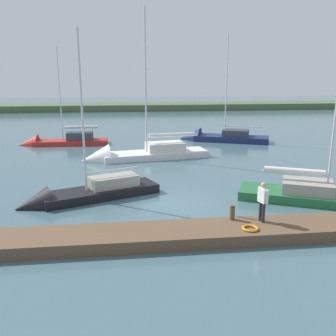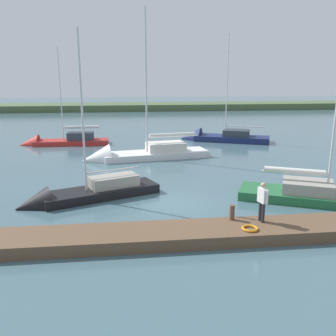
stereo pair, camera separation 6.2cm
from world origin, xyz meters
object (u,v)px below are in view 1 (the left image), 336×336
sailboat_near_dock (216,139)px  person_on_dock (263,199)px  life_ring_buoy (250,228)px  sailboat_inner_slip (135,156)px  sailboat_mid_channel (82,197)px  sailboat_behind_pier (58,143)px  mooring_post_near (232,212)px

sailboat_near_dock → person_on_dock: size_ratio=6.69×
life_ring_buoy → sailboat_inner_slip: size_ratio=0.05×
life_ring_buoy → sailboat_mid_channel: bearing=-39.3°
sailboat_mid_channel → sailboat_behind_pier: bearing=-98.8°
sailboat_inner_slip → mooring_post_near: bearing=94.5°
mooring_post_near → sailboat_mid_channel: (6.86, -4.85, -0.67)m
sailboat_behind_pier → person_on_dock: bearing=118.8°
sailboat_mid_channel → person_on_dock: bearing=124.9°
sailboat_inner_slip → sailboat_mid_channel: bearing=62.0°
life_ring_buoy → sailboat_inner_slip: sailboat_inner_slip is taller
mooring_post_near → sailboat_inner_slip: bearing=-75.9°
mooring_post_near → life_ring_buoy: mooring_post_near is taller
sailboat_behind_pier → person_on_dock: size_ratio=5.91×
sailboat_mid_channel → sailboat_behind_pier: 17.28m
mooring_post_near → life_ring_buoy: (-0.42, 1.11, -0.28)m
mooring_post_near → sailboat_behind_pier: (10.85, -21.66, -0.70)m
mooring_post_near → sailboat_near_dock: 22.60m
sailboat_mid_channel → sailboat_near_dock: (-11.75, -17.20, 0.02)m
life_ring_buoy → person_on_dock: bearing=-134.9°
sailboat_mid_channel → person_on_dock: (-8.03, 5.20, 1.34)m
sailboat_behind_pier → sailboat_mid_channel: bearing=103.5°
mooring_post_near → life_ring_buoy: size_ratio=0.99×
sailboat_near_dock → mooring_post_near: bearing=100.0°
sailboat_mid_channel → sailboat_behind_pier: (3.99, -16.81, -0.03)m
mooring_post_near → sailboat_mid_channel: bearing=-35.3°
sailboat_near_dock → person_on_dock: bearing=103.0°
sailboat_near_dock → sailboat_inner_slip: sailboat_inner_slip is taller
mooring_post_near → sailboat_mid_channel: sailboat_mid_channel is taller
sailboat_near_dock → sailboat_behind_pier: size_ratio=1.13×
mooring_post_near → sailboat_near_dock: (-4.89, -22.05, -0.65)m
sailboat_behind_pier → life_ring_buoy: bearing=116.5°
mooring_post_near → sailboat_inner_slip: sailboat_inner_slip is taller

